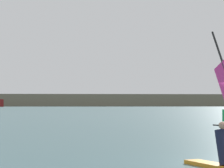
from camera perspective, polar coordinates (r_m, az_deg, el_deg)
name	(u,v)px	position (r m, az deg, el deg)	size (l,w,h in m)	color
distant_headland	(146,101)	(1124.98, 4.06, -2.01)	(942.68, 354.92, 24.07)	#756B56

